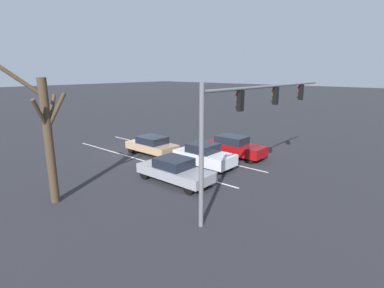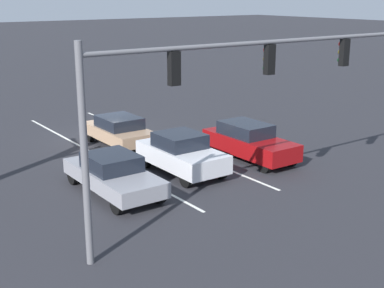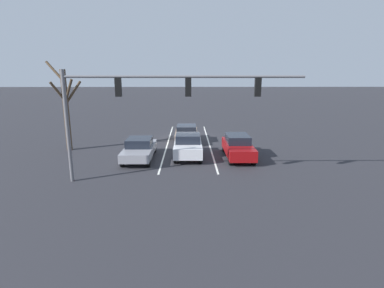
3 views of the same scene
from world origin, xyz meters
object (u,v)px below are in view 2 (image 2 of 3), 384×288
(car_gray_rightlane_front, at_px, (113,174))
(car_maroon_leftlane_front, at_px, (249,141))
(car_silver_midlane_front, at_px, (181,153))
(car_tan_midlane_second, at_px, (119,130))
(traffic_signal_gantry, at_px, (216,81))

(car_gray_rightlane_front, distance_m, car_maroon_leftlane_front, 6.91)
(car_gray_rightlane_front, distance_m, car_silver_midlane_front, 3.40)
(car_maroon_leftlane_front, height_order, car_tan_midlane_second, car_maroon_leftlane_front)
(car_gray_rightlane_front, height_order, traffic_signal_gantry, traffic_signal_gantry)
(car_silver_midlane_front, bearing_deg, car_maroon_leftlane_front, 177.70)
(car_maroon_leftlane_front, bearing_deg, car_tan_midlane_second, -55.13)
(car_silver_midlane_front, relative_size, car_tan_midlane_second, 0.98)
(car_silver_midlane_front, distance_m, traffic_signal_gantry, 6.51)
(car_tan_midlane_second, bearing_deg, car_silver_midlane_front, 91.47)
(car_gray_rightlane_front, height_order, car_tan_midlane_second, car_gray_rightlane_front)
(car_tan_midlane_second, bearing_deg, car_maroon_leftlane_front, 124.87)
(car_silver_midlane_front, xyz_separation_m, car_maroon_leftlane_front, (-3.54, 0.14, -0.02))
(car_silver_midlane_front, height_order, traffic_signal_gantry, traffic_signal_gantry)
(car_maroon_leftlane_front, distance_m, traffic_signal_gantry, 8.27)
(car_silver_midlane_front, relative_size, car_maroon_leftlane_front, 0.89)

